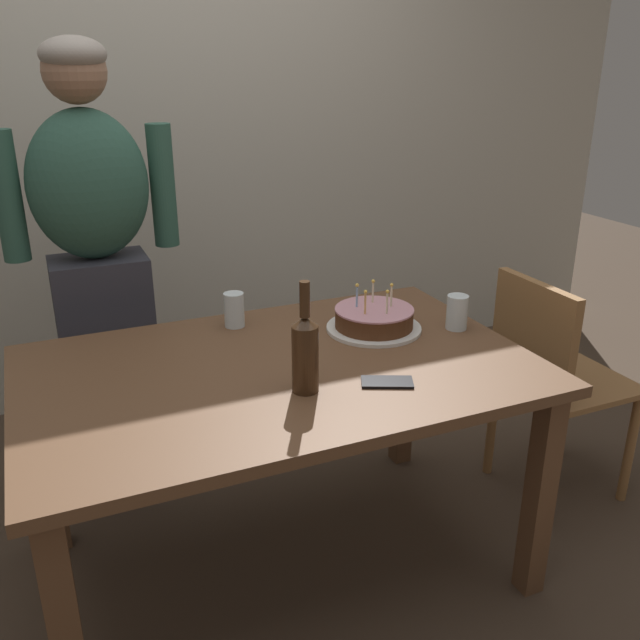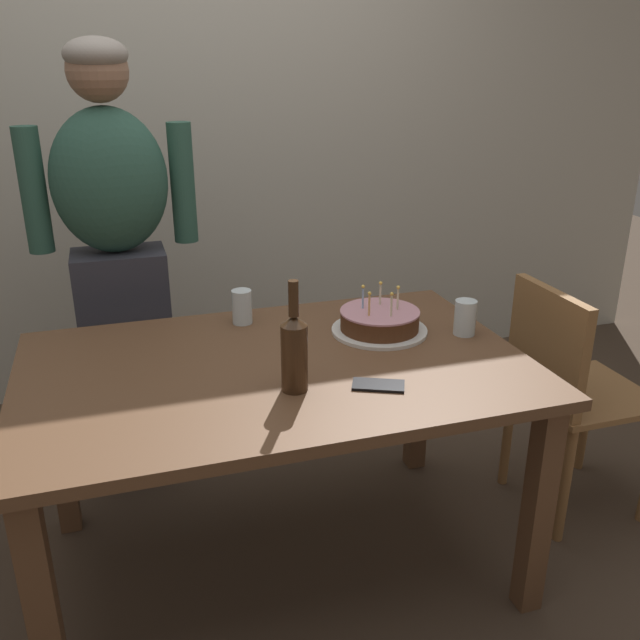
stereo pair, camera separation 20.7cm
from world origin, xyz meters
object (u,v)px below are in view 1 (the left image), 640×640
dining_chair (549,372)px  person_man_bearded (99,270)px  wine_bottle (305,351)px  cell_phone (387,382)px  water_glass_near (234,310)px  birthday_cake (374,320)px  water_glass_far (457,312)px

dining_chair → person_man_bearded: bearing=62.7°
wine_bottle → person_man_bearded: bearing=114.1°
cell_phone → wine_bottle: bearing=-168.2°
water_glass_near → person_man_bearded: (-0.38, 0.40, 0.07)m
birthday_cake → cell_phone: birthday_cake is taller
birthday_cake → cell_phone: size_ratio=2.21×
birthday_cake → cell_phone: 0.40m
birthday_cake → water_glass_far: (0.26, -0.10, 0.02)m
water_glass_far → person_man_bearded: person_man_bearded is taller
wine_bottle → dining_chair: wine_bottle is taller
dining_chair → cell_phone: bearing=106.1°
wine_bottle → dining_chair: size_ratio=0.36×
water_glass_near → wine_bottle: size_ratio=0.37×
water_glass_near → birthday_cake: bearing=-27.8°
birthday_cake → water_glass_near: (-0.42, 0.22, 0.02)m
water_glass_far → water_glass_near: bearing=154.7°
water_glass_near → person_man_bearded: 0.56m
dining_chair → birthday_cake: bearing=78.5°
birthday_cake → person_man_bearded: size_ratio=0.19×
water_glass_near → water_glass_far: (0.68, -0.32, -0.00)m
cell_phone → person_man_bearded: (-0.65, 0.99, 0.13)m
person_man_bearded → cell_phone: bearing=123.1°
dining_chair → water_glass_far: bearing=85.1°
water_glass_near → dining_chair: bearing=-18.2°
water_glass_near → dining_chair: size_ratio=0.13×
birthday_cake → cell_phone: (-0.15, -0.37, -0.03)m
water_glass_near → cell_phone: 0.65m
cell_phone → water_glass_far: bearing=57.9°
water_glass_far → wine_bottle: 0.68m
water_glass_far → cell_phone: 0.50m
person_man_bearded → dining_chair: 1.69m
birthday_cake → wine_bottle: wine_bottle is taller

